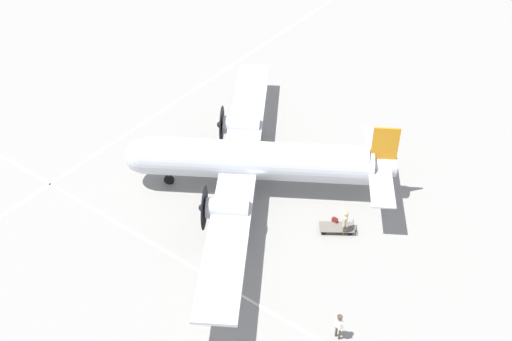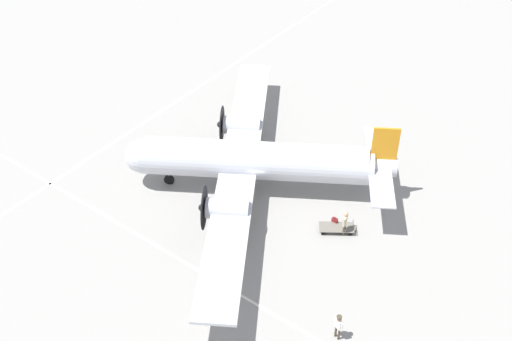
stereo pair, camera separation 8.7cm
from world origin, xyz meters
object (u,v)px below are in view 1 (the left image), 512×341
suitcase_near_door (335,222)px  airliner_main (250,160)px  traffic_cone (246,207)px  passenger_boarding (345,221)px  crew_foreground (339,324)px  baggage_cart (337,227)px

suitcase_near_door → airliner_main: bearing=2.0°
airliner_main → traffic_cone: airliner_main is taller
passenger_boarding → suitcase_near_door: bearing=-125.1°
crew_foreground → airliner_main: bearing=163.2°
airliner_main → traffic_cone: size_ratio=41.04×
passenger_boarding → suitcase_near_door: size_ratio=2.82×
baggage_cart → traffic_cone: traffic_cone is taller
airliner_main → passenger_boarding: (-7.35, 0.10, -1.28)m
crew_foreground → suitcase_near_door: 8.62m
suitcase_near_door → crew_foreground: bearing=121.9°
airliner_main → baggage_cart: size_ratio=10.00×
airliner_main → traffic_cone: 3.09m
passenger_boarding → suitcase_near_door: passenger_boarding is taller
crew_foreground → baggage_cart: 8.16m
crew_foreground → passenger_boarding: 7.87m
airliner_main → passenger_boarding: 7.46m
baggage_cart → airliner_main: bearing=-35.5°
crew_foreground → passenger_boarding: passenger_boarding is taller
airliner_main → baggage_cart: (-6.84, 0.10, -2.13)m
crew_foreground → traffic_cone: bearing=168.7°
crew_foreground → baggage_cart: (4.17, -6.96, -0.82)m
airliner_main → suitcase_near_door: 6.81m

